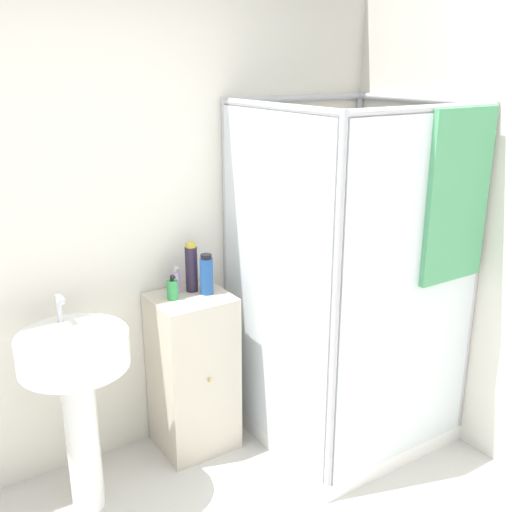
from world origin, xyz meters
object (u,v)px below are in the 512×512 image
Objects in this scene: sink at (76,380)px; lotion_bottle_white at (176,281)px; shampoo_bottle_tall_black at (191,268)px; soap_dispenser at (172,289)px; shampoo_bottle_blue at (207,275)px.

lotion_bottle_white is (0.63, 0.27, 0.26)m from sink.
shampoo_bottle_tall_black is 0.11m from lotion_bottle_white.
shampoo_bottle_tall_black reaches higher than lotion_bottle_white.
shampoo_bottle_blue reaches higher than soap_dispenser.
sink reaches higher than soap_dispenser.
shampoo_bottle_tall_black is 1.23× the size of shampoo_bottle_blue.
shampoo_bottle_blue is 1.52× the size of lotion_bottle_white.
shampoo_bottle_blue reaches higher than sink.
shampoo_bottle_blue is (0.05, -0.08, -0.02)m from shampoo_bottle_tall_black.
shampoo_bottle_blue is at bearing 11.60° from sink.
lotion_bottle_white is at bearing 22.96° from sink.
soap_dispenser is 0.19m from shampoo_bottle_blue.
shampoo_bottle_tall_black is 1.87× the size of lotion_bottle_white.
soap_dispenser is at bearing 170.83° from shampoo_bottle_blue.
sink is 7.92× the size of soap_dispenser.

